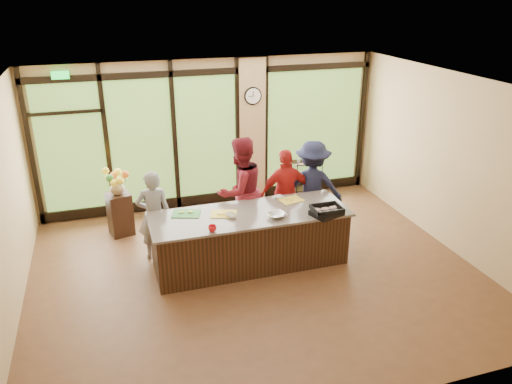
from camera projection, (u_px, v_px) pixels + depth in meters
floor at (255, 272)px, 8.06m from camera, size 7.00×7.00×0.00m
ceiling at (255, 86)px, 6.92m from camera, size 7.00×7.00×0.00m
back_wall at (211, 134)px, 10.13m from camera, size 7.00×0.00×7.00m
left_wall at (0, 216)px, 6.52m from camera, size 0.00×6.00×6.00m
right_wall at (452, 163)px, 8.47m from camera, size 0.00×6.00×6.00m
window_wall at (220, 139)px, 10.18m from camera, size 6.90×0.12×3.00m
island_base at (250, 240)px, 8.16m from camera, size 3.10×1.00×0.88m
countertop at (250, 214)px, 7.99m from camera, size 3.20×1.10×0.04m
wall_clock at (253, 96)px, 9.97m from camera, size 0.36×0.04×0.36m
cook_left at (154, 215)px, 8.24m from camera, size 0.59×0.41×1.56m
cook_midleft at (240, 191)px, 8.71m from camera, size 1.16×1.05×1.94m
cook_midright at (286, 194)px, 8.96m from camera, size 0.98×0.42×1.66m
cook_right at (312, 187)px, 9.14m from camera, size 1.29×1.03×1.75m
roasting_pan at (327, 213)px, 7.89m from camera, size 0.55×0.49×0.08m
mixing_bowl at (277, 215)px, 7.83m from camera, size 0.33×0.33×0.07m
cutting_board_left at (186, 214)px, 7.95m from camera, size 0.52×0.45×0.01m
cutting_board_center at (224, 214)px, 7.94m from camera, size 0.48×0.42×0.01m
cutting_board_right at (291, 200)px, 8.46m from camera, size 0.43×0.36×0.01m
prep_bowl_near at (230, 215)px, 7.86m from camera, size 0.20×0.20×0.05m
prep_bowl_mid at (232, 216)px, 7.81m from camera, size 0.16×0.16×0.05m
prep_bowl_far at (279, 197)px, 8.54m from camera, size 0.17×0.17×0.04m
red_ramekin at (212, 228)px, 7.37m from camera, size 0.15×0.15×0.10m
flower_stand at (120, 214)px, 9.18m from camera, size 0.48×0.48×0.80m
flower_vase at (117, 187)px, 8.98m from camera, size 0.27×0.27×0.27m
bar_cart at (307, 173)px, 10.86m from camera, size 0.66×0.41×0.86m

